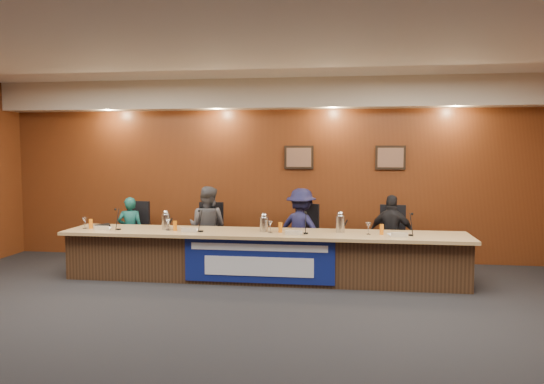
{
  "coord_description": "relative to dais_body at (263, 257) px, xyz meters",
  "views": [
    {
      "loc": [
        1.25,
        -5.47,
        1.99
      ],
      "look_at": [
        0.11,
        2.59,
        1.34
      ],
      "focal_mm": 35.0,
      "sensor_mm": 36.0,
      "label": 1
    }
  ],
  "objects": [
    {
      "name": "paper_stack",
      "position": [
        1.98,
        -0.1,
        0.4
      ],
      "size": [
        0.26,
        0.33,
        0.01
      ],
      "primitive_type": "cube",
      "rotation": [
        0.0,
        0.0,
        0.14
      ],
      "color": "white",
      "rests_on": "dais_top"
    },
    {
      "name": "banner_text_upper",
      "position": [
        0.0,
        -0.43,
        0.23
      ],
      "size": [
        2.0,
        0.01,
        0.1
      ],
      "primitive_type": "cube",
      "color": "silver",
      "rests_on": "banner"
    },
    {
      "name": "water_glass_d",
      "position": [
        1.57,
        -0.1,
        0.49
      ],
      "size": [
        0.08,
        0.08,
        0.18
      ],
      "primitive_type": "cylinder",
      "color": "silver",
      "rests_on": "dais_top"
    },
    {
      "name": "carafe_left",
      "position": [
        -1.52,
        -0.04,
        0.52
      ],
      "size": [
        0.13,
        0.13,
        0.24
      ],
      "primitive_type": "cylinder",
      "color": "silver",
      "rests_on": "dais_top"
    },
    {
      "name": "floor",
      "position": [
        0.0,
        -2.4,
        -0.35
      ],
      "size": [
        10.0,
        10.0,
        0.0
      ],
      "primitive_type": "plane",
      "color": "black",
      "rests_on": "ground"
    },
    {
      "name": "banner",
      "position": [
        0.0,
        -0.41,
        0.03
      ],
      "size": [
        2.2,
        0.02,
        0.65
      ],
      "primitive_type": "cube",
      "color": "navy",
      "rests_on": "dais_body"
    },
    {
      "name": "panelist_b",
      "position": [
        -1.07,
        0.75,
        0.34
      ],
      "size": [
        0.74,
        0.62,
        1.37
      ],
      "primitive_type": "imported",
      "rotation": [
        0.0,
        0.0,
        2.98
      ],
      "color": "#4B4A4E",
      "rests_on": "floor"
    },
    {
      "name": "dais_body",
      "position": [
        0.0,
        0.0,
        0.0
      ],
      "size": [
        6.0,
        0.8,
        0.7
      ],
      "primitive_type": "cube",
      "color": "#3F2918",
      "rests_on": "floor"
    },
    {
      "name": "dais_top",
      "position": [
        0.0,
        -0.05,
        0.38
      ],
      "size": [
        6.1,
        0.95,
        0.05
      ],
      "primitive_type": "cube",
      "color": "tan",
      "rests_on": "dais_body"
    },
    {
      "name": "microphone_a",
      "position": [
        -2.24,
        -0.17,
        0.41
      ],
      "size": [
        0.07,
        0.07,
        0.02
      ],
      "primitive_type": "cylinder",
      "color": "black",
      "rests_on": "dais_top"
    },
    {
      "name": "nameplate_c",
      "position": [
        0.49,
        -0.32,
        0.45
      ],
      "size": [
        0.24,
        0.08,
        0.1
      ],
      "primitive_type": "cube",
      "rotation": [
        0.31,
        0.0,
        0.0
      ],
      "color": "white",
      "rests_on": "dais_top"
    },
    {
      "name": "microphone_c",
      "position": [
        0.66,
        -0.16,
        0.41
      ],
      "size": [
        0.07,
        0.07,
        0.02
      ],
      "primitive_type": "cylinder",
      "color": "black",
      "rests_on": "dais_top"
    },
    {
      "name": "office_chair_d",
      "position": [
        1.98,
        0.85,
        0.13
      ],
      "size": [
        0.55,
        0.55,
        0.08
      ],
      "primitive_type": "cube",
      "rotation": [
        0.0,
        0.0,
        -0.17
      ],
      "color": "black",
      "rests_on": "floor"
    },
    {
      "name": "water_glass_c",
      "position": [
        0.13,
        -0.14,
        0.49
      ],
      "size": [
        0.08,
        0.08,
        0.18
      ],
      "primitive_type": "cylinder",
      "color": "silver",
      "rests_on": "dais_top"
    },
    {
      "name": "office_chair_c",
      "position": [
        0.52,
        0.85,
        0.13
      ],
      "size": [
        0.62,
        0.62,
        0.08
      ],
      "primitive_type": "cube",
      "rotation": [
        0.0,
        0.0,
        -0.35
      ],
      "color": "black",
      "rests_on": "floor"
    },
    {
      "name": "banner_text_lower",
      "position": [
        0.0,
        -0.43,
        -0.05
      ],
      "size": [
        1.6,
        0.01,
        0.28
      ],
      "primitive_type": "cube",
      "color": "silver",
      "rests_on": "banner"
    },
    {
      "name": "water_glass_a",
      "position": [
        -2.81,
        -0.13,
        0.49
      ],
      "size": [
        0.08,
        0.08,
        0.18
      ],
      "primitive_type": "cylinder",
      "color": "silver",
      "rests_on": "dais_top"
    },
    {
      "name": "speakerphone",
      "position": [
        -2.57,
        0.05,
        0.43
      ],
      "size": [
        0.32,
        0.32,
        0.05
      ],
      "primitive_type": "cylinder",
      "color": "black",
      "rests_on": "dais_top"
    },
    {
      "name": "panelist_c",
      "position": [
        0.52,
        0.75,
        0.33
      ],
      "size": [
        1.0,
        0.81,
        1.35
      ],
      "primitive_type": "imported",
      "rotation": [
        0.0,
        0.0,
        2.74
      ],
      "color": "#17183C",
      "rests_on": "floor"
    },
    {
      "name": "soffit",
      "position": [
        0.0,
        1.35,
        2.6
      ],
      "size": [
        10.0,
        0.5,
        0.5
      ],
      "primitive_type": "cube",
      "color": "beige",
      "rests_on": "wall_back"
    },
    {
      "name": "nameplate_a",
      "position": [
        -2.47,
        -0.26,
        0.45
      ],
      "size": [
        0.24,
        0.08,
        0.1
      ],
      "primitive_type": "cube",
      "rotation": [
        0.31,
        0.0,
        0.0
      ],
      "color": "white",
      "rests_on": "dais_top"
    },
    {
      "name": "water_glass_b",
      "position": [
        -1.46,
        -0.12,
        0.49
      ],
      "size": [
        0.08,
        0.08,
        0.18
      ],
      "primitive_type": "cylinder",
      "color": "silver",
      "rests_on": "dais_top"
    },
    {
      "name": "juice_glass_c",
      "position": [
        0.27,
        -0.07,
        0.47
      ],
      "size": [
        0.06,
        0.06,
        0.15
      ],
      "primitive_type": "cylinder",
      "color": "orange",
      "rests_on": "dais_top"
    },
    {
      "name": "nameplate_b",
      "position": [
        -1.08,
        -0.27,
        0.45
      ],
      "size": [
        0.24,
        0.08,
        0.1
      ],
      "primitive_type": "cube",
      "rotation": [
        0.31,
        0.0,
        0.0
      ],
      "color": "white",
      "rests_on": "dais_top"
    },
    {
      "name": "wall_back",
      "position": [
        0.0,
        1.6,
        1.25
      ],
      "size": [
        10.0,
        0.04,
        3.2
      ],
      "primitive_type": "cube",
      "color": "#5B2A12",
      "rests_on": "floor"
    },
    {
      "name": "microphone_b",
      "position": [
        -0.92,
        -0.19,
        0.41
      ],
      "size": [
        0.07,
        0.07,
        0.02
      ],
      "primitive_type": "cylinder",
      "color": "black",
      "rests_on": "dais_top"
    },
    {
      "name": "juice_glass_a",
      "position": [
        -2.72,
        -0.11,
        0.47
      ],
      "size": [
        0.06,
        0.06,
        0.15
      ],
      "primitive_type": "cylinder",
      "color": "orange",
      "rests_on": "dais_top"
    },
    {
      "name": "microphone_d",
      "position": [
        2.17,
        -0.12,
        0.41
      ],
      "size": [
        0.07,
        0.07,
        0.02
      ],
      "primitive_type": "cylinder",
      "color": "black",
      "rests_on": "dais_top"
    },
    {
      "name": "ceiling",
      "position": [
        0.0,
        -2.4,
        2.85
      ],
      "size": [
        10.0,
        8.0,
        0.04
      ],
      "primitive_type": "cube",
      "color": "silver",
      "rests_on": "wall_back"
    },
    {
      "name": "nameplate_d",
      "position": [
        2.0,
        -0.29,
        0.45
      ],
      "size": [
        0.24,
        0.08,
        0.1
      ],
      "primitive_type": "cube",
      "rotation": [
        0.31,
        0.0,
        0.0
      ],
      "color": "white",
      "rests_on": "dais_top"
    },
    {
      "name": "carafe_mid",
      "position": [
        0.02,
        -0.03,
        0.51
      ],
      "size": [
        0.13,
        0.13,
        0.22
      ],
      "primitive_type": "cylinder",
      "color": "silver",
      "rests_on": "dais_top"
    },
    {
      "name": "juice_glass_b",
      "position": [
        -1.34,
        -0.13,
        0.47
      ],
      "size": [
        0.06,
        0.06,
        0.15
      ],
      "primitive_type": "cylinder",
      "color": "orange",
      "rests_on": "dais_top"
    },
    {
      "name": "wall_photo_left",
      "position": [
        0.4,
        1.57,
        1.5
      ],
      "size": [
        0.52,
        0.04,
        0.42
      ],
      "primitive_type": "cube",
      "color": "black",
      "rests_on": "wall_back"
    },
    {
      "name": "carafe_right",
      "position": [
        1.16,
        0.04,
        0.53
      ],
      "size": [
        0.13,
        0.13,
        0.25
      ],
      "primitive_type": "cylinder",
      "color": "silver",
      "rests_on": "dais_top"
    },
    {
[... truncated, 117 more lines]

